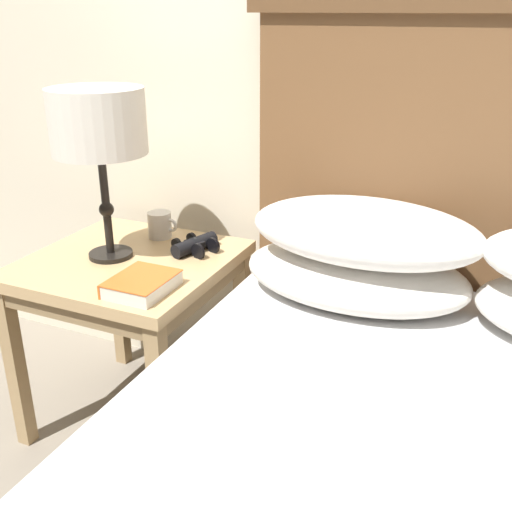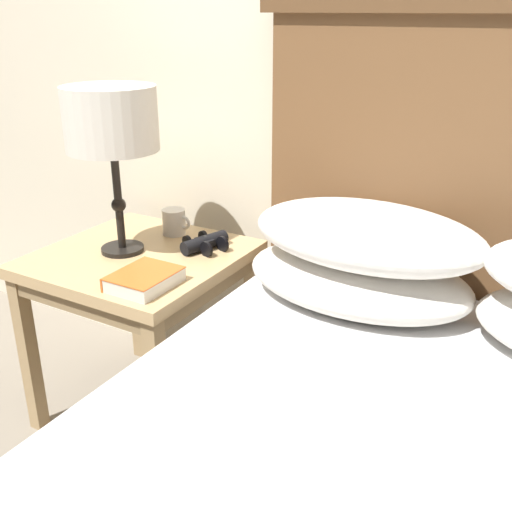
% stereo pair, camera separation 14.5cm
% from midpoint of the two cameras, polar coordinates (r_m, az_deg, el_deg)
% --- Properties ---
extents(nightstand, '(0.58, 0.58, 0.57)m').
position_cam_midpoint_polar(nightstand, '(1.88, -14.07, -2.38)').
color(nightstand, tan).
rests_on(nightstand, ground_plane).
extents(table_lamp, '(0.27, 0.27, 0.49)m').
position_cam_midpoint_polar(table_lamp, '(1.77, -17.16, 11.76)').
color(table_lamp, black).
rests_on(table_lamp, nightstand).
extents(book_on_nightstand, '(0.15, 0.18, 0.04)m').
position_cam_midpoint_polar(book_on_nightstand, '(1.62, -13.42, -2.66)').
color(book_on_nightstand, silver).
rests_on(book_on_nightstand, nightstand).
extents(binoculars_pair, '(0.15, 0.16, 0.05)m').
position_cam_midpoint_polar(binoculars_pair, '(1.85, -8.07, 1.03)').
color(binoculars_pair, black).
rests_on(binoculars_pair, nightstand).
extents(coffee_mug, '(0.10, 0.08, 0.08)m').
position_cam_midpoint_polar(coffee_mug, '(1.98, -11.21, 2.90)').
color(coffee_mug, silver).
rests_on(coffee_mug, nightstand).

